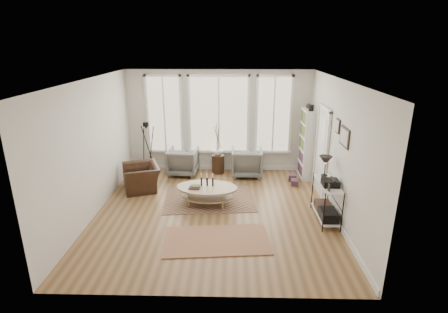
{
  "coord_description": "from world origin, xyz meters",
  "views": [
    {
      "loc": [
        0.39,
        -7.03,
        3.62
      ],
      "look_at": [
        0.2,
        0.6,
        1.1
      ],
      "focal_mm": 28.0,
      "sensor_mm": 36.0,
      "label": 1
    }
  ],
  "objects_px": {
    "bookcase": "(307,144)",
    "accent_chair": "(142,177)",
    "coffee_table": "(207,191)",
    "side_table": "(218,149)",
    "armchair_left": "(183,161)",
    "armchair_right": "(247,162)",
    "low_shelf": "(327,197)"
  },
  "relations": [
    {
      "from": "side_table",
      "to": "accent_chair",
      "type": "relative_size",
      "value": 1.54
    },
    {
      "from": "bookcase",
      "to": "armchair_right",
      "type": "height_order",
      "value": "bookcase"
    },
    {
      "from": "bookcase",
      "to": "armchair_left",
      "type": "distance_m",
      "value": 3.49
    },
    {
      "from": "bookcase",
      "to": "accent_chair",
      "type": "distance_m",
      "value": 4.52
    },
    {
      "from": "bookcase",
      "to": "armchair_left",
      "type": "xyz_separation_m",
      "value": [
        -3.44,
        0.09,
        -0.58
      ]
    },
    {
      "from": "low_shelf",
      "to": "accent_chair",
      "type": "bearing_deg",
      "value": 160.57
    },
    {
      "from": "low_shelf",
      "to": "armchair_right",
      "type": "distance_m",
      "value": 2.99
    },
    {
      "from": "accent_chair",
      "to": "low_shelf",
      "type": "bearing_deg",
      "value": 49.52
    },
    {
      "from": "armchair_right",
      "to": "side_table",
      "type": "xyz_separation_m",
      "value": [
        -0.82,
        0.19,
        0.33
      ]
    },
    {
      "from": "armchair_left",
      "to": "accent_chair",
      "type": "distance_m",
      "value": 1.43
    },
    {
      "from": "coffee_table",
      "to": "side_table",
      "type": "height_order",
      "value": "side_table"
    },
    {
      "from": "low_shelf",
      "to": "side_table",
      "type": "relative_size",
      "value": 0.87
    },
    {
      "from": "armchair_left",
      "to": "armchair_right",
      "type": "height_order",
      "value": "armchair_right"
    },
    {
      "from": "accent_chair",
      "to": "armchair_left",
      "type": "bearing_deg",
      "value": 118.69
    },
    {
      "from": "coffee_table",
      "to": "side_table",
      "type": "relative_size",
      "value": 0.98
    },
    {
      "from": "coffee_table",
      "to": "accent_chair",
      "type": "relative_size",
      "value": 1.5
    },
    {
      "from": "bookcase",
      "to": "coffee_table",
      "type": "distance_m",
      "value": 3.28
    },
    {
      "from": "coffee_table",
      "to": "armchair_right",
      "type": "height_order",
      "value": "armchair_right"
    },
    {
      "from": "bookcase",
      "to": "low_shelf",
      "type": "height_order",
      "value": "bookcase"
    },
    {
      "from": "side_table",
      "to": "accent_chair",
      "type": "distance_m",
      "value": 2.3
    },
    {
      "from": "side_table",
      "to": "accent_chair",
      "type": "height_order",
      "value": "side_table"
    },
    {
      "from": "armchair_left",
      "to": "armchair_right",
      "type": "xyz_separation_m",
      "value": [
        1.81,
        -0.07,
        0.02
      ]
    },
    {
      "from": "armchair_right",
      "to": "coffee_table",
      "type": "bearing_deg",
      "value": 63.27
    },
    {
      "from": "coffee_table",
      "to": "accent_chair",
      "type": "height_order",
      "value": "coffee_table"
    },
    {
      "from": "bookcase",
      "to": "armchair_right",
      "type": "bearing_deg",
      "value": 179.26
    },
    {
      "from": "low_shelf",
      "to": "accent_chair",
      "type": "height_order",
      "value": "low_shelf"
    },
    {
      "from": "low_shelf",
      "to": "armchair_left",
      "type": "xyz_separation_m",
      "value": [
        -3.39,
        2.61,
        -0.13
      ]
    },
    {
      "from": "armchair_left",
      "to": "low_shelf",
      "type": "bearing_deg",
      "value": 146.82
    },
    {
      "from": "coffee_table",
      "to": "armchair_right",
      "type": "xyz_separation_m",
      "value": [
        1.0,
        1.89,
        0.05
      ]
    },
    {
      "from": "low_shelf",
      "to": "armchair_right",
      "type": "height_order",
      "value": "low_shelf"
    },
    {
      "from": "low_shelf",
      "to": "accent_chair",
      "type": "relative_size",
      "value": 1.34
    },
    {
      "from": "armchair_left",
      "to": "accent_chair",
      "type": "relative_size",
      "value": 0.85
    }
  ]
}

